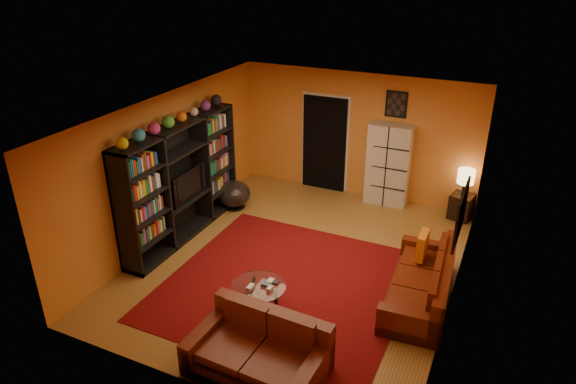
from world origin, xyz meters
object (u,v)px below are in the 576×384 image
at_px(entertainment_unit, 181,182).
at_px(coffee_table, 259,289).
at_px(tv, 185,184).
at_px(bowl_chair, 234,194).
at_px(table_lamp, 466,177).
at_px(storage_cabinet, 388,165).
at_px(side_table, 461,206).
at_px(sofa, 425,284).
at_px(loveseat, 261,350).

bearing_deg(entertainment_unit, coffee_table, -31.66).
xyz_separation_m(tv, bowl_chair, (0.23, 1.26, -0.69)).
distance_m(tv, table_lamp, 5.24).
bearing_deg(table_lamp, storage_cabinet, 178.10).
height_order(coffee_table, side_table, side_table).
xyz_separation_m(entertainment_unit, bowl_chair, (0.27, 1.29, -0.75)).
distance_m(entertainment_unit, table_lamp, 5.30).
xyz_separation_m(sofa, storage_cabinet, (-1.40, 2.98, 0.56)).
height_order(sofa, loveseat, same).
relative_size(coffee_table, table_lamp, 1.52).
relative_size(storage_cabinet, table_lamp, 3.23).
height_order(entertainment_unit, tv, entertainment_unit).
xyz_separation_m(loveseat, table_lamp, (1.70, 5.16, 0.59)).
xyz_separation_m(coffee_table, bowl_chair, (-1.99, 2.69, -0.06)).
bearing_deg(bowl_chair, sofa, -19.56).
bearing_deg(storage_cabinet, entertainment_unit, -139.16).
distance_m(entertainment_unit, storage_cabinet, 4.12).
relative_size(entertainment_unit, coffee_table, 3.76).
relative_size(entertainment_unit, storage_cabinet, 1.77).
relative_size(entertainment_unit, tv, 3.14).
relative_size(storage_cabinet, bowl_chair, 2.44).
xyz_separation_m(loveseat, coffee_table, (-0.56, 1.02, 0.08)).
height_order(tv, bowl_chair, tv).
relative_size(entertainment_unit, loveseat, 1.77).
bearing_deg(storage_cabinet, sofa, -66.92).
height_order(coffee_table, table_lamp, table_lamp).
bearing_deg(bowl_chair, storage_cabinet, 28.80).
relative_size(sofa, coffee_table, 2.70).
distance_m(entertainment_unit, tv, 0.08).
bearing_deg(side_table, bowl_chair, -161.09).
xyz_separation_m(loveseat, storage_cabinet, (0.19, 5.21, 0.56)).
bearing_deg(coffee_table, table_lamp, 61.41).
bearing_deg(entertainment_unit, bowl_chair, 78.00).
bearing_deg(table_lamp, sofa, -92.25).
bearing_deg(coffee_table, loveseat, -61.04).
bearing_deg(sofa, coffee_table, -153.95).
bearing_deg(side_table, tv, -148.76).
bearing_deg(side_table, coffee_table, -118.59).
bearing_deg(tv, coffee_table, -122.89).
bearing_deg(table_lamp, coffee_table, -118.59).
xyz_separation_m(coffee_table, storage_cabinet, (0.75, 4.20, 0.49)).
xyz_separation_m(tv, sofa, (4.36, -0.21, -0.71)).
bearing_deg(loveseat, tv, 51.17).
relative_size(tv, coffee_table, 1.20).
xyz_separation_m(tv, loveseat, (2.78, -2.45, -0.71)).
height_order(tv, side_table, tv).
bearing_deg(coffee_table, side_table, 61.41).
bearing_deg(side_table, sofa, -92.25).
relative_size(loveseat, storage_cabinet, 1.00).
relative_size(coffee_table, bowl_chair, 1.15).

